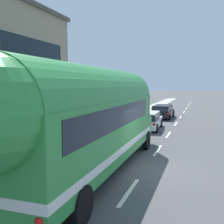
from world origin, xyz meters
name	(u,v)px	position (x,y,z in m)	size (l,w,h in m)	color
ground_plane	(145,169)	(0.00, 0.00, 0.00)	(300.00, 300.00, 0.00)	#4C4C4F
lane_markings	(147,123)	(-2.50, 13.23, 0.00)	(3.68, 80.00, 0.01)	silver
sidewalk_slab	(113,126)	(-4.71, 10.00, 0.07)	(2.31, 90.00, 0.15)	#ADA89E
painted_bus	(88,116)	(-1.77, -1.68, 2.30)	(2.62, 12.72, 4.12)	#2D8C3D
car_lead	(147,119)	(-1.85, 9.73, 0.78)	(2.10, 4.39, 1.37)	white
car_second	(163,111)	(-1.65, 17.04, 0.80)	(1.95, 4.61, 1.37)	black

